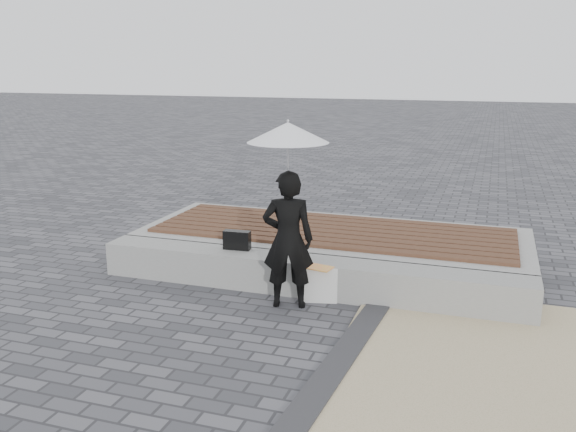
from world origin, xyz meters
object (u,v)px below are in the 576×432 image
Objects in this scene: woman at (288,240)px; handbag at (237,240)px; seating_ledge at (306,275)px; canvas_tote at (320,284)px; parasol at (288,132)px.

handbag is (-0.82, 0.54, -0.23)m from woman.
handbag is at bearing -48.66° from woman.
seating_ledge is 15.59× the size of handbag.
canvas_tote is (0.23, -0.21, -0.00)m from seating_ledge.
seating_ledge is 4.66× the size of parasol.
parasol is (-0.06, -0.46, 1.67)m from seating_ledge.
seating_ledge is 3.37× the size of woman.
seating_ledge is at bearing -8.86° from handbag.
seating_ledge is 0.94m from handbag.
handbag is 1.19m from canvas_tote.
seating_ledge reaches higher than canvas_tote.
handbag reaches higher than seating_ledge.
canvas_tote is at bearing -18.29° from handbag.
seating_ledge is at bearing -112.72° from woman.
woman is at bearing 180.00° from parasol.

